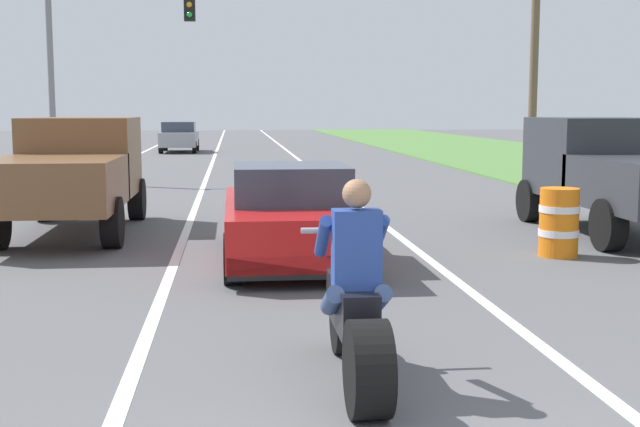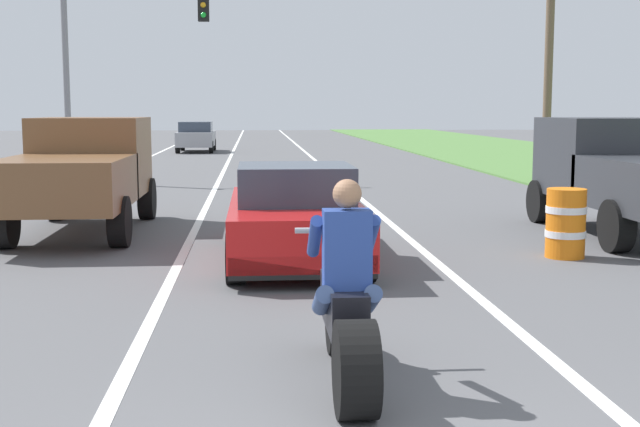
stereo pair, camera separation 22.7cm
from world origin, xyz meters
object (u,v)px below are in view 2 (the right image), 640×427
(distant_car_far_ahead, at_px, (196,136))
(traffic_light_mast_near, at_px, (113,44))
(motorcycle_with_rider, at_px, (347,314))
(pickup_truck_right_shoulder_dark_grey, at_px, (627,170))
(sports_car_red, at_px, (295,216))
(construction_barrel_nearest, at_px, (566,223))
(pickup_truck_left_lane_brown, at_px, (82,169))

(distant_car_far_ahead, bearing_deg, traffic_light_mast_near, -93.84)
(motorcycle_with_rider, height_order, traffic_light_mast_near, traffic_light_mast_near)
(traffic_light_mast_near, bearing_deg, distant_car_far_ahead, 86.16)
(pickup_truck_right_shoulder_dark_grey, xyz_separation_m, distant_car_far_ahead, (-9.14, 28.34, -0.33))
(distant_car_far_ahead, bearing_deg, sports_car_red, -83.51)
(motorcycle_with_rider, distance_m, construction_barrel_nearest, 6.61)
(motorcycle_with_rider, distance_m, traffic_light_mast_near, 19.49)
(motorcycle_with_rider, bearing_deg, traffic_light_mast_near, 104.23)
(motorcycle_with_rider, xyz_separation_m, pickup_truck_right_shoulder_dark_grey, (5.57, 7.38, 0.51))
(pickup_truck_right_shoulder_dark_grey, bearing_deg, motorcycle_with_rider, -127.04)
(motorcycle_with_rider, height_order, sports_car_red, motorcycle_with_rider)
(construction_barrel_nearest, distance_m, distant_car_far_ahead, 31.18)
(pickup_truck_left_lane_brown, bearing_deg, sports_car_red, -40.10)
(distant_car_far_ahead, bearing_deg, pickup_truck_right_shoulder_dark_grey, -72.13)
(motorcycle_with_rider, relative_size, sports_car_red, 0.51)
(pickup_truck_left_lane_brown, relative_size, pickup_truck_right_shoulder_dark_grey, 1.00)
(sports_car_red, height_order, pickup_truck_right_shoulder_dark_grey, pickup_truck_right_shoulder_dark_grey)
(sports_car_red, distance_m, pickup_truck_left_lane_brown, 4.63)
(sports_car_red, bearing_deg, traffic_light_mast_near, 109.28)
(traffic_light_mast_near, xyz_separation_m, distant_car_far_ahead, (1.15, 17.11, -3.21))
(traffic_light_mast_near, bearing_deg, pickup_truck_right_shoulder_dark_grey, -47.50)
(sports_car_red, xyz_separation_m, pickup_truck_left_lane_brown, (-3.53, 2.97, 0.48))
(pickup_truck_left_lane_brown, bearing_deg, motorcycle_with_rider, -66.61)
(traffic_light_mast_near, bearing_deg, motorcycle_with_rider, -75.77)
(motorcycle_with_rider, relative_size, pickup_truck_left_lane_brown, 0.46)
(pickup_truck_right_shoulder_dark_grey, height_order, distant_car_far_ahead, pickup_truck_right_shoulder_dark_grey)
(construction_barrel_nearest, bearing_deg, pickup_truck_left_lane_brown, 157.81)
(pickup_truck_right_shoulder_dark_grey, relative_size, distant_car_far_ahead, 1.20)
(motorcycle_with_rider, bearing_deg, distant_car_far_ahead, 95.71)
(motorcycle_with_rider, relative_size, pickup_truck_right_shoulder_dark_grey, 0.46)
(pickup_truck_right_shoulder_dark_grey, bearing_deg, distant_car_far_ahead, 107.87)
(sports_car_red, height_order, construction_barrel_nearest, sports_car_red)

